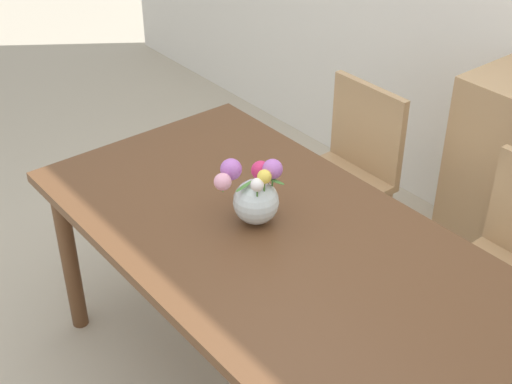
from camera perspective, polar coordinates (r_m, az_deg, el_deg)
The scene contains 3 objects.
dining_table at distance 2.51m, azimuth 1.26°, elevation -4.91°, with size 1.81×0.98×0.78m.
chair_left at distance 3.36m, azimuth 7.26°, elevation 1.98°, with size 0.42×0.42×0.90m.
flower_vase at distance 2.47m, azimuth -0.14°, elevation -0.16°, with size 0.21×0.27×0.24m.
Camera 1 is at (1.51, -1.28, 2.23)m, focal length 50.56 mm.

